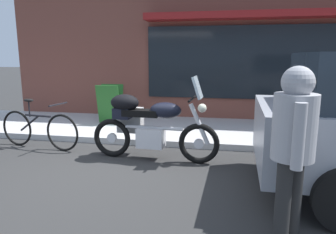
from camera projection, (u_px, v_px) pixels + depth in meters
The scene contains 5 objects.
ground_plane at pixel (100, 170), 4.75m from camera, with size 80.00×80.00×0.00m, color #2B2B2B.
touring_motorcycle at pixel (147, 123), 5.18m from camera, with size 2.17×0.74×1.41m.
parked_bicycle at pixel (39, 129), 5.83m from camera, with size 1.73×0.48×0.93m.
pedestrian_walking at pixel (294, 135), 2.76m from camera, with size 0.39×0.56×1.63m.
sandwich_board_sign at pixel (110, 104), 7.44m from camera, with size 0.55×0.41×0.92m.
Camera 1 is at (1.86, -4.23, 1.71)m, focal length 33.34 mm.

